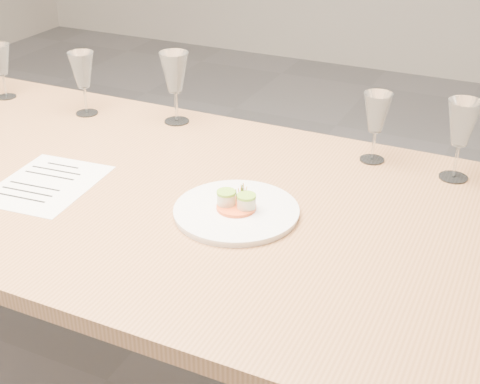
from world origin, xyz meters
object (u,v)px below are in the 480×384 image
at_px(recipe_sheet, 47,184).
at_px(wine_glass_0, 1,61).
at_px(wine_glass_3, 377,114).
at_px(wine_glass_1, 82,71).
at_px(dining_table, 83,192).
at_px(wine_glass_2, 175,74).
at_px(dinner_plate, 236,210).
at_px(wine_glass_4, 462,125).

distance_m(recipe_sheet, wine_glass_0, 0.71).
relative_size(recipe_sheet, wine_glass_0, 1.74).
bearing_deg(wine_glass_3, recipe_sheet, -145.20).
bearing_deg(wine_glass_1, recipe_sheet, -65.22).
xyz_separation_m(dining_table, wine_glass_2, (0.07, 0.40, 0.22)).
relative_size(dinner_plate, wine_glass_1, 1.48).
distance_m(dining_table, wine_glass_1, 0.45).
xyz_separation_m(wine_glass_0, wine_glass_2, (0.63, 0.06, 0.03)).
distance_m(wine_glass_1, wine_glass_4, 1.13).
bearing_deg(wine_glass_4, wine_glass_1, -178.14).
bearing_deg(wine_glass_0, wine_glass_4, 1.21).
bearing_deg(wine_glass_4, wine_glass_3, 176.29).
height_order(dining_table, wine_glass_4, wine_glass_4).
relative_size(dinner_plate, wine_glass_0, 1.63).
xyz_separation_m(wine_glass_3, wine_glass_4, (0.22, -0.01, 0.01)).
distance_m(dining_table, wine_glass_2, 0.46).
xyz_separation_m(wine_glass_2, wine_glass_3, (0.62, -0.01, -0.02)).
relative_size(wine_glass_3, wine_glass_4, 0.91).
relative_size(recipe_sheet, wine_glass_2, 1.43).
height_order(dinner_plate, wine_glass_4, wine_glass_4).
distance_m(dining_table, wine_glass_0, 0.69).
height_order(recipe_sheet, wine_glass_0, wine_glass_0).
relative_size(dinner_plate, wine_glass_4, 1.39).
height_order(dining_table, wine_glass_0, wine_glass_0).
bearing_deg(dinner_plate, wine_glass_2, 133.49).
bearing_deg(recipe_sheet, wine_glass_2, 74.89).
relative_size(dinner_plate, wine_glass_3, 1.54).
bearing_deg(dining_table, wine_glass_2, 80.59).
bearing_deg(wine_glass_2, wine_glass_4, -1.79).
bearing_deg(recipe_sheet, wine_glass_3, 29.68).
height_order(wine_glass_1, wine_glass_4, wine_glass_4).
relative_size(dining_table, recipe_sheet, 7.64).
relative_size(wine_glass_0, wine_glass_3, 0.94).
xyz_separation_m(recipe_sheet, wine_glass_3, (0.71, 0.49, 0.13)).
xyz_separation_m(wine_glass_1, wine_glass_4, (1.13, 0.04, 0.01)).
height_order(wine_glass_2, wine_glass_4, wine_glass_2).
relative_size(wine_glass_2, wine_glass_4, 1.04).
bearing_deg(recipe_sheet, wine_glass_0, 135.23).
distance_m(wine_glass_3, wine_glass_4, 0.22).
height_order(recipe_sheet, wine_glass_1, wine_glass_1).
xyz_separation_m(recipe_sheet, wine_glass_2, (0.09, 0.50, 0.15)).
relative_size(dining_table, wine_glass_1, 12.06).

